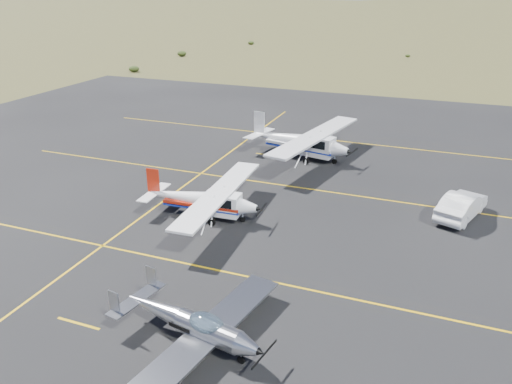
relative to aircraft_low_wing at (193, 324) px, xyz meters
The scene contains 6 objects.
ground 3.49m from the aircraft_low_wing, 121.68° to the left, with size 1600.00×1600.00×0.00m, color #383D1C.
apron 10.07m from the aircraft_low_wing, 100.19° to the left, with size 72.00×72.00×0.02m, color black.
aircraft_low_wing is the anchor object (origin of this frame).
aircraft_cessna 10.78m from the aircraft_low_wing, 114.74° to the left, with size 6.01×10.02×2.54m.
aircraft_plain 21.81m from the aircraft_low_wing, 96.06° to the left, with size 7.53×12.01×3.03m.
sedan 17.51m from the aircraft_low_wing, 58.67° to the left, with size 1.55×4.44×1.46m, color white.
Camera 1 is at (9.25, -15.89, 12.42)m, focal length 35.00 mm.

